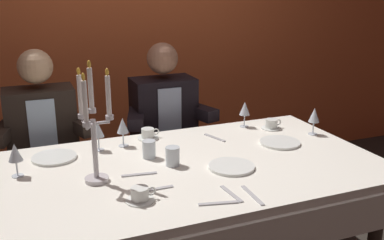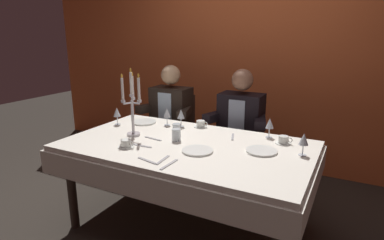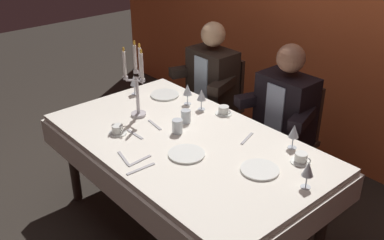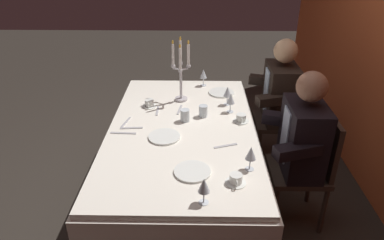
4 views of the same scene
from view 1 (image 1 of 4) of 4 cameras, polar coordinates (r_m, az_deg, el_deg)
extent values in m
cube|color=#D65E2F|center=(3.70, -9.83, 12.70)|extent=(6.00, 0.12, 2.70)
cube|color=white|center=(2.28, 0.15, -6.05)|extent=(1.90, 1.10, 0.04)
cube|color=white|center=(2.33, 0.15, -8.54)|extent=(1.94, 1.14, 0.18)
cylinder|color=#352820|center=(2.69, -20.57, -12.19)|extent=(0.07, 0.07, 0.70)
cylinder|color=#352820|center=(3.14, 11.35, -7.05)|extent=(0.07, 0.07, 0.70)
cylinder|color=silver|center=(2.13, -12.01, -7.40)|extent=(0.11, 0.11, 0.02)
cylinder|color=silver|center=(2.07, -12.27, -3.61)|extent=(0.02, 0.02, 0.28)
cylinder|color=silver|center=(2.01, -12.59, 1.19)|extent=(0.04, 0.04, 0.02)
cylinder|color=white|center=(1.99, -12.77, 3.94)|extent=(0.02, 0.02, 0.18)
ellipsoid|color=yellow|center=(1.97, -12.97, 6.95)|extent=(0.02, 0.02, 0.03)
cylinder|color=silver|center=(2.04, -11.44, -0.32)|extent=(0.07, 0.01, 0.01)
cylinder|color=silver|center=(2.04, -10.44, 0.33)|extent=(0.04, 0.04, 0.02)
cylinder|color=white|center=(2.01, -10.59, 3.04)|extent=(0.02, 0.02, 0.18)
ellipsoid|color=yellow|center=(1.99, -10.76, 6.01)|extent=(0.02, 0.02, 0.03)
cylinder|color=silver|center=(2.06, -13.15, -0.25)|extent=(0.05, 0.07, 0.01)
cylinder|color=silver|center=(2.08, -13.84, 0.47)|extent=(0.04, 0.04, 0.02)
cylinder|color=white|center=(2.06, -14.04, 3.12)|extent=(0.02, 0.02, 0.18)
ellipsoid|color=yellow|center=(2.03, -14.25, 6.03)|extent=(0.02, 0.02, 0.03)
cylinder|color=silver|center=(2.00, -12.85, -0.76)|extent=(0.05, 0.07, 0.01)
cylinder|color=silver|center=(1.96, -13.26, -0.54)|extent=(0.04, 0.04, 0.02)
cylinder|color=white|center=(1.93, -13.46, 2.27)|extent=(0.02, 0.02, 0.18)
ellipsoid|color=yellow|center=(1.91, -13.68, 5.36)|extent=(0.02, 0.02, 0.03)
cylinder|color=white|center=(2.23, 5.05, -5.92)|extent=(0.23, 0.23, 0.01)
cylinder|color=white|center=(2.44, -17.12, -4.57)|extent=(0.23, 0.23, 0.01)
cylinder|color=white|center=(2.60, 11.13, -2.83)|extent=(0.23, 0.23, 0.01)
cylinder|color=silver|center=(2.87, 6.65, -0.81)|extent=(0.06, 0.06, 0.00)
cylinder|color=silver|center=(2.86, 6.67, -0.05)|extent=(0.01, 0.01, 0.07)
cone|color=silver|center=(2.83, 6.73, 1.49)|extent=(0.07, 0.07, 0.08)
cylinder|color=silver|center=(2.54, -8.70, -3.25)|extent=(0.06, 0.06, 0.00)
cylinder|color=silver|center=(2.53, -8.74, -2.41)|extent=(0.01, 0.01, 0.07)
cone|color=silver|center=(2.51, -8.82, -0.69)|extent=(0.07, 0.07, 0.08)
cylinder|color=silver|center=(2.50, -11.73, -3.75)|extent=(0.06, 0.06, 0.00)
cylinder|color=silver|center=(2.49, -11.78, -2.90)|extent=(0.01, 0.01, 0.07)
cone|color=silver|center=(2.46, -11.90, -1.16)|extent=(0.07, 0.07, 0.08)
cylinder|color=silver|center=(2.80, 15.11, -1.73)|extent=(0.06, 0.06, 0.00)
cylinder|color=silver|center=(2.79, 15.17, -0.96)|extent=(0.01, 0.01, 0.07)
cone|color=silver|center=(2.77, 15.30, 0.61)|extent=(0.07, 0.07, 0.08)
cylinder|color=maroon|center=(2.77, 15.26, 0.13)|extent=(0.04, 0.04, 0.03)
cylinder|color=silver|center=(2.29, -21.28, -6.63)|extent=(0.06, 0.06, 0.00)
cylinder|color=silver|center=(2.27, -21.39, -5.72)|extent=(0.01, 0.01, 0.07)
cone|color=silver|center=(2.25, -21.61, -3.84)|extent=(0.07, 0.07, 0.08)
cylinder|color=maroon|center=(2.26, -21.54, -4.42)|extent=(0.04, 0.04, 0.03)
cylinder|color=silver|center=(2.24, -2.48, -4.63)|extent=(0.07, 0.07, 0.10)
cylinder|color=silver|center=(2.35, -5.48, -3.73)|extent=(0.07, 0.07, 0.09)
cylinder|color=white|center=(2.65, -5.63, -2.29)|extent=(0.12, 0.12, 0.01)
cylinder|color=white|center=(2.64, -5.65, -1.66)|extent=(0.08, 0.08, 0.05)
torus|color=white|center=(2.65, -4.62, -1.48)|extent=(0.04, 0.01, 0.04)
cylinder|color=white|center=(1.92, -6.62, -10.12)|extent=(0.12, 0.12, 0.01)
cylinder|color=white|center=(1.91, -6.65, -9.30)|extent=(0.08, 0.08, 0.05)
torus|color=white|center=(1.92, -5.20, -9.00)|extent=(0.04, 0.01, 0.04)
cylinder|color=white|center=(2.85, 10.03, -1.03)|extent=(0.12, 0.12, 0.01)
cylinder|color=white|center=(2.85, 10.06, -0.44)|extent=(0.08, 0.08, 0.05)
torus|color=white|center=(2.87, 10.91, -0.28)|extent=(0.04, 0.01, 0.04)
cube|color=#B7B7BC|center=(2.16, -6.74, -6.89)|extent=(0.17, 0.04, 0.01)
cube|color=#B7B7BC|center=(2.64, 2.90, -2.27)|extent=(0.07, 0.17, 0.01)
cube|color=#B7B7BC|center=(2.01, -4.74, -8.77)|extent=(0.17, 0.02, 0.01)
cube|color=#B7B7BC|center=(1.97, 7.69, -9.46)|extent=(0.03, 0.19, 0.01)
cube|color=#B7B7BC|center=(1.89, 3.39, -10.53)|extent=(0.17, 0.06, 0.01)
cube|color=#B7B7BC|center=(1.97, 5.03, -9.34)|extent=(0.03, 0.17, 0.01)
cylinder|color=#352820|center=(3.00, -20.86, -12.16)|extent=(0.04, 0.04, 0.42)
cylinder|color=#352820|center=(3.01, -13.90, -11.32)|extent=(0.04, 0.04, 0.42)
cylinder|color=#352820|center=(3.32, -21.08, -9.24)|extent=(0.04, 0.04, 0.42)
cylinder|color=#352820|center=(3.33, -14.85, -8.51)|extent=(0.04, 0.04, 0.42)
cube|color=#352820|center=(3.06, -18.06, -6.42)|extent=(0.42, 0.42, 0.04)
cube|color=#352820|center=(3.16, -18.74, -1.11)|extent=(0.38, 0.04, 0.44)
cube|color=black|center=(2.96, -18.58, -1.26)|extent=(0.42, 0.26, 0.54)
cube|color=silver|center=(2.83, -18.43, -1.49)|extent=(0.16, 0.01, 0.40)
sphere|color=#DCAE81|center=(2.87, -19.34, 6.44)|extent=(0.21, 0.21, 0.21)
cube|color=black|center=(2.86, -22.89, -1.57)|extent=(0.19, 0.34, 0.08)
cube|color=black|center=(2.87, -14.15, -0.60)|extent=(0.19, 0.34, 0.08)
cylinder|color=#352820|center=(3.09, -5.60, -10.11)|extent=(0.04, 0.04, 0.42)
cylinder|color=#352820|center=(3.20, 0.67, -9.05)|extent=(0.04, 0.04, 0.42)
cylinder|color=#352820|center=(3.40, -7.36, -7.50)|extent=(0.04, 0.04, 0.42)
cylinder|color=#352820|center=(3.50, -1.62, -6.64)|extent=(0.04, 0.04, 0.42)
cube|color=#352820|center=(3.20, -3.55, -4.55)|extent=(0.42, 0.42, 0.04)
cube|color=#352820|center=(3.29, -4.68, 0.48)|extent=(0.38, 0.04, 0.44)
cube|color=black|center=(3.10, -3.65, 0.43)|extent=(0.42, 0.26, 0.54)
cube|color=#919CB3|center=(2.97, -2.83, 0.30)|extent=(0.16, 0.01, 0.40)
sphere|color=#9B684E|center=(3.01, -3.79, 7.83)|extent=(0.21, 0.21, 0.21)
cube|color=black|center=(2.94, -7.11, 0.20)|extent=(0.19, 0.34, 0.08)
cube|color=black|center=(3.08, 0.82, 1.09)|extent=(0.19, 0.34, 0.08)
camera|label=2|loc=(1.94, 72.84, 3.89)|focal=30.33mm
camera|label=3|loc=(2.80, 65.52, 19.24)|focal=41.27mm
camera|label=4|loc=(3.77, 36.98, 20.39)|focal=33.05mm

